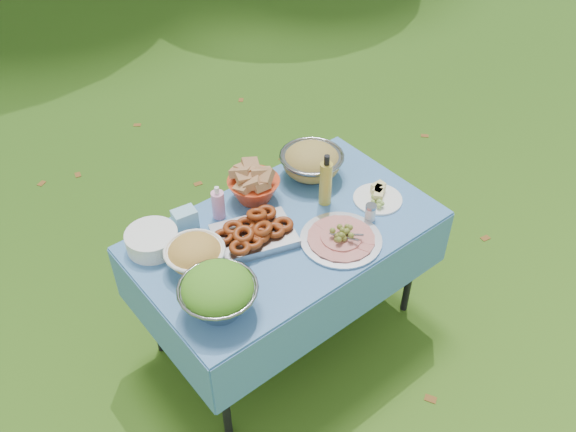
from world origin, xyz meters
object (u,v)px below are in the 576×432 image
object	(u,v)px
picnic_table	(286,282)
pasta_bowl_steel	(312,161)
oil_bottle	(326,180)
charcuterie_platter	(341,234)
salad_bowl	(218,292)
plate_stack	(152,240)
bread_bowl	(254,185)

from	to	relation	value
picnic_table	pasta_bowl_steel	xyz separation A→B (m)	(0.38, 0.25, 0.47)
pasta_bowl_steel	oil_bottle	bearing A→B (deg)	-113.81
charcuterie_platter	oil_bottle	bearing A→B (deg)	63.68
picnic_table	salad_bowl	world-z (taller)	salad_bowl
salad_bowl	charcuterie_platter	xyz separation A→B (m)	(0.68, -0.02, -0.06)
salad_bowl	plate_stack	distance (m)	0.51
salad_bowl	oil_bottle	size ratio (longest dim) A/B	1.14
bread_bowl	oil_bottle	distance (m)	0.37
pasta_bowl_steel	charcuterie_platter	size ratio (longest dim) A/B	0.86
bread_bowl	charcuterie_platter	distance (m)	0.53
picnic_table	pasta_bowl_steel	world-z (taller)	pasta_bowl_steel
bread_bowl	charcuterie_platter	size ratio (longest dim) A/B	0.69
pasta_bowl_steel	bread_bowl	bearing A→B (deg)	174.49
salad_bowl	oil_bottle	bearing A→B (deg)	16.83
salad_bowl	oil_bottle	world-z (taller)	oil_bottle
salad_bowl	bread_bowl	world-z (taller)	salad_bowl
plate_stack	salad_bowl	bearing A→B (deg)	-86.53
salad_bowl	bread_bowl	xyz separation A→B (m)	(0.55, 0.50, -0.02)
picnic_table	pasta_bowl_steel	distance (m)	0.65
picnic_table	bread_bowl	size ratio (longest dim) A/B	5.46
picnic_table	salad_bowl	xyz separation A→B (m)	(-0.53, -0.21, 0.49)
pasta_bowl_steel	picnic_table	bearing A→B (deg)	-146.13
picnic_table	oil_bottle	world-z (taller)	oil_bottle
salad_bowl	charcuterie_platter	bearing A→B (deg)	-1.31
picnic_table	bread_bowl	bearing A→B (deg)	85.90
bread_bowl	charcuterie_platter	bearing A→B (deg)	-75.69
plate_stack	pasta_bowl_steel	xyz separation A→B (m)	(0.94, -0.05, 0.04)
pasta_bowl_steel	charcuterie_platter	distance (m)	0.53
plate_stack	bread_bowl	distance (m)	0.58
plate_stack	charcuterie_platter	size ratio (longest dim) A/B	0.63
plate_stack	pasta_bowl_steel	distance (m)	0.94
picnic_table	charcuterie_platter	world-z (taller)	charcuterie_platter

